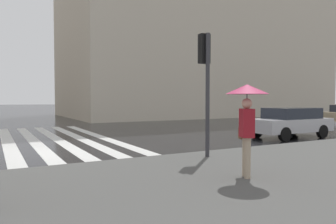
% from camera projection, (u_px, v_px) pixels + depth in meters
% --- Properties ---
extents(ground_plane, '(220.00, 220.00, 0.00)m').
position_uv_depth(ground_plane, '(53.00, 152.00, 10.96)').
color(ground_plane, black).
extents(zebra_crossing, '(13.00, 5.50, 0.01)m').
position_uv_depth(zebra_crossing, '(44.00, 139.00, 14.59)').
color(zebra_crossing, silver).
rests_on(zebra_crossing, ground_plane).
extents(haussmann_block_corner, '(15.55, 29.39, 22.58)m').
position_uv_depth(haussmann_block_corner, '(196.00, 20.00, 37.63)').
color(haussmann_block_corner, beige).
rests_on(haussmann_block_corner, ground_plane).
extents(traffic_signal_post, '(0.44, 0.30, 3.55)m').
position_uv_depth(traffic_signal_post, '(205.00, 68.00, 9.30)').
color(traffic_signal_post, '#333338').
rests_on(traffic_signal_post, sidewalk_pavement).
extents(car_silver, '(1.85, 4.10, 1.41)m').
position_uv_depth(car_silver, '(290.00, 122.00, 15.11)').
color(car_silver, '#B7B7BC').
rests_on(car_silver, ground_plane).
extents(pedestrian_with_floral_umbrella, '(0.91, 0.91, 1.98)m').
position_uv_depth(pedestrian_with_floral_umbrella, '(247.00, 106.00, 6.78)').
color(pedestrian_with_floral_umbrella, maroon).
rests_on(pedestrian_with_floral_umbrella, sidewalk_pavement).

